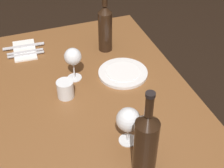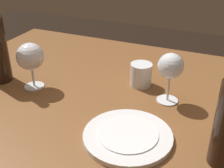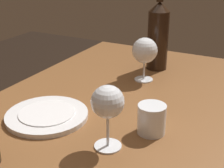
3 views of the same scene
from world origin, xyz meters
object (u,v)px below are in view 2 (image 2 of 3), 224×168
wine_glass_left (171,67)px  dinner_plate (128,136)px  water_tumbler (141,76)px  wine_glass_right (30,57)px

wine_glass_left → dinner_plate: 0.25m
wine_glass_left → water_tumbler: (-0.11, 0.07, -0.08)m
water_tumbler → dinner_plate: water_tumbler is taller
wine_glass_right → wine_glass_left: bearing=11.5°
water_tumbler → dinner_plate: size_ratio=0.34×
wine_glass_left → wine_glass_right: size_ratio=1.02×
wine_glass_left → wine_glass_right: bearing=-168.5°
wine_glass_left → dinner_plate: wine_glass_left is taller
wine_glass_right → water_tumbler: bearing=25.6°
wine_glass_right → water_tumbler: size_ratio=2.00×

